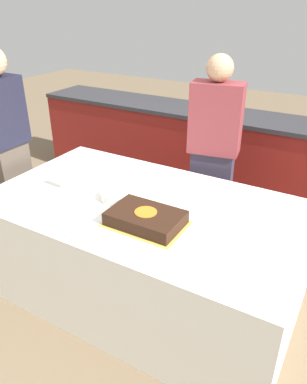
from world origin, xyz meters
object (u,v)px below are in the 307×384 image
at_px(cake, 146,218).
at_px(person_cutting_cake, 213,155).
at_px(plate_stack, 117,195).
at_px(person_seated_left, 8,150).
at_px(wine_glass, 66,173).

height_order(cake, person_cutting_cake, person_cutting_cake).
xyz_separation_m(plate_stack, person_seated_left, (-1.07, 0.04, 0.10)).
height_order(plate_stack, wine_glass, wine_glass).
distance_m(person_cutting_cake, person_seated_left, 1.62).
bearing_deg(plate_stack, person_cutting_cake, 69.17).
distance_m(plate_stack, person_cutting_cake, 0.92).
bearing_deg(person_cutting_cake, cake, 80.06).
xyz_separation_m(wine_glass, person_cutting_cake, (0.70, 0.93, -0.05)).
xyz_separation_m(cake, person_seated_left, (-1.40, 0.21, 0.09)).
bearing_deg(plate_stack, cake, -27.74).
relative_size(cake, plate_stack, 2.15).
height_order(plate_stack, person_cutting_cake, person_cutting_cake).
height_order(person_cutting_cake, person_seated_left, person_seated_left).
bearing_deg(person_seated_left, cake, -98.65).
bearing_deg(person_cutting_cake, wine_glass, 43.01).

